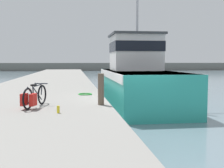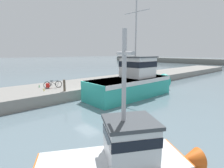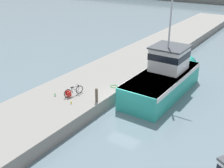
{
  "view_description": "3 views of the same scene",
  "coord_description": "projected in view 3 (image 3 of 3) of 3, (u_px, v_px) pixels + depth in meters",
  "views": [
    {
      "loc": [
        -2.55,
        -10.83,
        2.39
      ],
      "look_at": [
        -0.74,
        2.45,
        1.31
      ],
      "focal_mm": 45.0,
      "sensor_mm": 36.0,
      "label": 1
    },
    {
      "loc": [
        12.37,
        -8.65,
        4.33
      ],
      "look_at": [
        -0.19,
        2.62,
        1.29
      ],
      "focal_mm": 28.0,
      "sensor_mm": 36.0,
      "label": 2
    },
    {
      "loc": [
        9.52,
        -16.33,
        10.53
      ],
      "look_at": [
        -2.19,
        1.11,
        1.2
      ],
      "focal_mm": 45.0,
      "sensor_mm": 36.0,
      "label": 3
    }
  ],
  "objects": [
    {
      "name": "fishing_boat_main",
      "position": [
        165.0,
        76.0,
        23.82
      ],
      "size": [
        3.44,
        10.75,
        9.5
      ],
      "rotation": [
        0.0,
        0.0,
        -0.01
      ],
      "color": "teal",
      "rests_on": "ground_plane"
    },
    {
      "name": "bicycle_touring",
      "position": [
        72.0,
        92.0,
        21.41
      ],
      "size": [
        0.72,
        1.65,
        0.73
      ],
      "rotation": [
        0.0,
        0.0,
        -0.29
      ],
      "color": "black",
      "rests_on": "dock_pier"
    },
    {
      "name": "water_bottle_by_bike",
      "position": [
        71.0,
        102.0,
        20.32
      ],
      "size": [
        0.08,
        0.08,
        0.2
      ],
      "primitive_type": "cylinder",
      "color": "yellow",
      "rests_on": "dock_pier"
    },
    {
      "name": "mooring_post",
      "position": [
        97.0,
        95.0,
        20.49
      ],
      "size": [
        0.2,
        0.2,
        1.03
      ],
      "primitive_type": "cylinder",
      "color": "brown",
      "rests_on": "dock_pier"
    },
    {
      "name": "ground_plane",
      "position": [
        128.0,
        110.0,
        21.52
      ],
      "size": [
        320.0,
        320.0,
        0.0
      ],
      "primitive_type": "plane",
      "color": "slate"
    },
    {
      "name": "hose_coil",
      "position": [
        114.0,
        86.0,
        23.1
      ],
      "size": [
        0.6,
        0.6,
        0.05
      ],
      "primitive_type": "torus",
      "color": "green",
      "rests_on": "dock_pier"
    },
    {
      "name": "water_bottle_on_curb",
      "position": [
        55.0,
        95.0,
        21.42
      ],
      "size": [
        0.07,
        0.07,
        0.25
      ],
      "primitive_type": "cylinder",
      "color": "green",
      "rests_on": "dock_pier"
    },
    {
      "name": "dock_pier",
      "position": [
        83.0,
        91.0,
        23.53
      ],
      "size": [
        5.99,
        80.0,
        0.96
      ],
      "primitive_type": "cube",
      "color": "gray",
      "rests_on": "ground_plane"
    }
  ]
}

